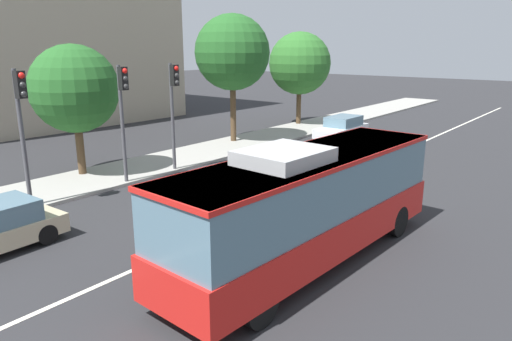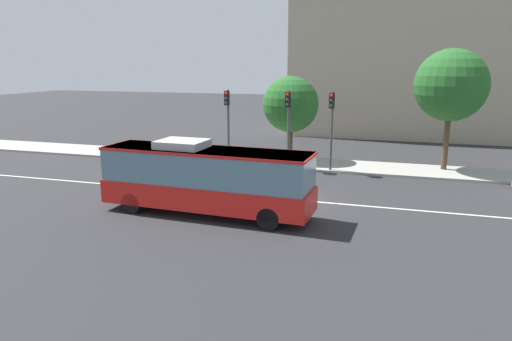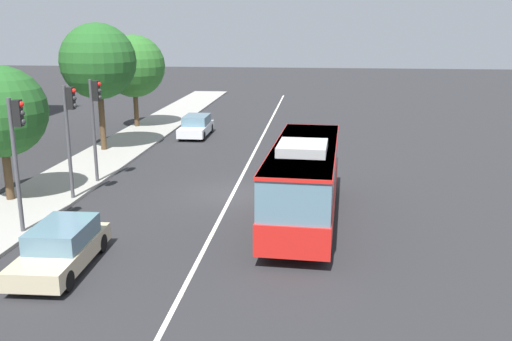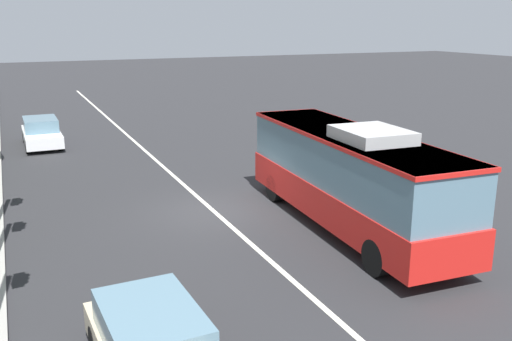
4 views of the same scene
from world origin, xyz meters
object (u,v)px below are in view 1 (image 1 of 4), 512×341
Objects in this scene: sedan_white at (342,128)px; street_tree_kerbside_right at (232,53)px; transit_bus at (309,201)px; traffic_light_near_corner at (174,99)px; traffic_light_far_corner at (22,115)px; street_tree_kerbside_left at (300,63)px; traffic_light_mid_block at (123,104)px; street_tree_kerbside_centre at (74,89)px.

sedan_white is 8.77m from street_tree_kerbside_right.
traffic_light_near_corner is at bearing 69.94° from transit_bus.
transit_bus is 10.90m from traffic_light_far_corner.
street_tree_kerbside_left reaches higher than sedan_white.
sedan_white is 15.97m from traffic_light_mid_block.
traffic_light_near_corner and traffic_light_far_corner have the same top height.
traffic_light_near_corner is at bearing -40.91° from street_tree_kerbside_centre.
street_tree_kerbside_centre is 10.55m from street_tree_kerbside_right.
street_tree_kerbside_left is at bearing 0.69° from street_tree_kerbside_centre.
street_tree_kerbside_left is at bearing 99.48° from traffic_light_mid_block.
street_tree_kerbside_left is at bearing 36.92° from transit_bus.
street_tree_kerbside_right reaches higher than sedan_white.
street_tree_kerbside_centre reaches higher than transit_bus.
street_tree_kerbside_left is at bearing -117.64° from sedan_white.
traffic_light_mid_block reaches higher than transit_bus.
street_tree_kerbside_left is 18.76m from street_tree_kerbside_centre.
street_tree_kerbside_right is (7.12, 2.54, 2.01)m from traffic_light_near_corner.
traffic_light_far_corner is 4.69m from street_tree_kerbside_centre.
traffic_light_near_corner is at bearing -10.03° from sedan_white.
street_tree_kerbside_centre is at bearing -17.83° from sedan_white.
traffic_light_mid_block is 0.74× the size of street_tree_kerbside_left.
traffic_light_mid_block is 0.85× the size of street_tree_kerbside_centre.
traffic_light_far_corner is 0.85× the size of street_tree_kerbside_centre.
traffic_light_far_corner reaches higher than transit_bus.
sedan_white is at bearing -39.91° from street_tree_kerbside_right.
street_tree_kerbside_right is (9.96, 2.52, 2.01)m from traffic_light_mid_block.
traffic_light_mid_block is 18.56m from street_tree_kerbside_left.
traffic_light_far_corner is at bearing -91.47° from traffic_light_mid_block.
street_tree_kerbside_centre is (-0.49, 2.86, 0.52)m from traffic_light_mid_block.
traffic_light_mid_block is at bearing 84.50° from transit_bus.
street_tree_kerbside_left is (15.43, 3.10, 1.13)m from traffic_light_near_corner.
transit_bus is at bearing 25.05° from sedan_white.
sedan_white is 0.87× the size of traffic_light_near_corner.
traffic_light_mid_block is 2.95m from street_tree_kerbside_centre.
street_tree_kerbside_right is at bearing 111.25° from traffic_light_near_corner.
street_tree_kerbside_right is (11.46, 12.82, 3.76)m from transit_bus.
street_tree_kerbside_centre is (-16.05, 5.03, 3.36)m from sedan_white.
street_tree_kerbside_centre is at bearing -170.48° from traffic_light_mid_block.
traffic_light_near_corner is at bearing -168.63° from street_tree_kerbside_left.
traffic_light_mid_block reaches higher than sedan_white.
street_tree_kerbside_centre reaches higher than traffic_light_far_corner.
sedan_white is 13.22m from traffic_light_near_corner.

